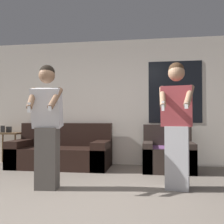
{
  "coord_description": "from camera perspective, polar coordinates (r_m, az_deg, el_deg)",
  "views": [
    {
      "loc": [
        0.82,
        -2.6,
        0.98
      ],
      "look_at": [
        0.27,
        1.04,
        1.08
      ],
      "focal_mm": 42.0,
      "sensor_mm": 36.0,
      "label": 1
    }
  ],
  "objects": [
    {
      "name": "person_right",
      "position": [
        3.77,
        13.92,
        -2.47
      ],
      "size": [
        0.48,
        0.52,
        1.78
      ],
      "color": "#B2B2B7",
      "rests_on": "ground_plane"
    },
    {
      "name": "wall_back",
      "position": [
        5.73,
        0.47,
        2.2
      ],
      "size": [
        6.86,
        0.07,
        2.7
      ],
      "color": "silver",
      "rests_on": "ground_plane"
    },
    {
      "name": "ground_plane",
      "position": [
        2.9,
        -9.06,
        -21.26
      ],
      "size": [
        14.0,
        14.0,
        0.0
      ],
      "primitive_type": "plane",
      "color": "slate"
    },
    {
      "name": "person_left",
      "position": [
        3.79,
        -13.96,
        -2.69
      ],
      "size": [
        0.46,
        0.51,
        1.74
      ],
      "color": "#56514C",
      "rests_on": "ground_plane"
    },
    {
      "name": "side_table",
      "position": [
        6.27,
        -21.58,
        -5.23
      ],
      "size": [
        0.54,
        0.36,
        0.83
      ],
      "color": "brown",
      "rests_on": "ground_plane"
    },
    {
      "name": "couch",
      "position": [
        5.53,
        -10.87,
        -8.63
      ],
      "size": [
        1.98,
        0.93,
        0.89
      ],
      "color": "black",
      "rests_on": "ground_plane"
    },
    {
      "name": "armchair",
      "position": [
        5.16,
        12.07,
        -9.11
      ],
      "size": [
        0.94,
        0.84,
        0.87
      ],
      "color": "#332823",
      "rests_on": "ground_plane"
    }
  ]
}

